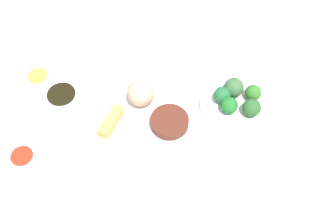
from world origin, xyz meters
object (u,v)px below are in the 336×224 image
(main_plate, at_px, (141,126))
(broccoli_plate, at_px, (236,105))
(soy_sauce_bowl, at_px, (63,98))
(sauce_ramekin_hot_mustard, at_px, (39,78))
(teacup, at_px, (95,219))
(sauce_ramekin_sweet_and_sour, at_px, (23,158))

(main_plate, height_order, broccoli_plate, main_plate)
(soy_sauce_bowl, relative_size, sauce_ramekin_hot_mustard, 1.38)
(main_plate, xyz_separation_m, teacup, (-0.26, 0.09, 0.02))
(sauce_ramekin_hot_mustard, bearing_deg, main_plate, -117.84)
(main_plate, relative_size, sauce_ramekin_hot_mustard, 4.28)
(soy_sauce_bowl, distance_m, teacup, 0.36)
(main_plate, bearing_deg, soy_sauce_bowl, 69.06)
(sauce_ramekin_hot_mustard, height_order, teacup, teacup)
(main_plate, height_order, sauce_ramekin_sweet_and_sour, sauce_ramekin_sweet_and_sour)
(teacup, bearing_deg, main_plate, -19.86)
(sauce_ramekin_sweet_and_sour, distance_m, sauce_ramekin_hot_mustard, 0.25)
(soy_sauce_bowl, xyz_separation_m, sauce_ramekin_sweet_and_sour, (-0.18, 0.07, -0.01))
(sauce_ramekin_hot_mustard, bearing_deg, broccoli_plate, -98.99)
(broccoli_plate, xyz_separation_m, soy_sauce_bowl, (0.01, 0.47, 0.01))
(broccoli_plate, height_order, sauce_ramekin_sweet_and_sour, sauce_ramekin_sweet_and_sour)
(sauce_ramekin_hot_mustard, distance_m, teacup, 0.46)
(soy_sauce_bowl, height_order, teacup, teacup)
(broccoli_plate, height_order, soy_sauce_bowl, soy_sauce_bowl)
(broccoli_plate, distance_m, soy_sauce_bowl, 0.47)
(broccoli_plate, bearing_deg, sauce_ramekin_sweet_and_sour, 106.84)
(broccoli_plate, bearing_deg, soy_sauce_bowl, 88.30)
(soy_sauce_bowl, xyz_separation_m, teacup, (-0.34, -0.12, 0.01))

